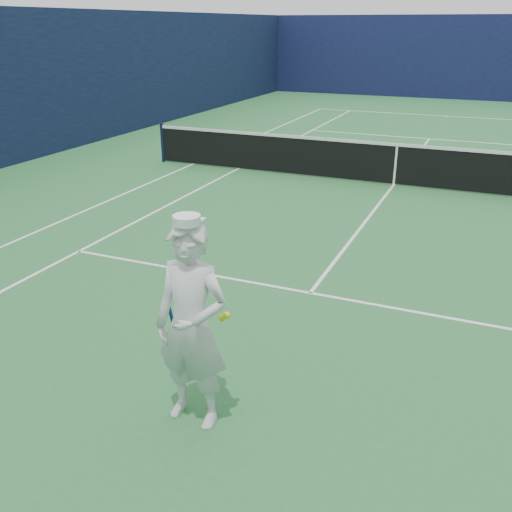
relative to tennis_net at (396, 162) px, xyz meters
The scene contains 5 objects.
ground 0.55m from the tennis_net, ahead, with size 80.00×80.00×0.00m, color #286934.
court_markings 0.55m from the tennis_net, ahead, with size 11.03×23.83×0.01m.
windscreen_fence 1.45m from the tennis_net, ahead, with size 20.12×36.12×4.00m.
tennis_net is the anchor object (origin of this frame).
tennis_player 9.50m from the tennis_net, 91.02° to the right, with size 0.80×0.52×2.09m.
Camera 1 is at (2.17, -13.47, 3.59)m, focal length 40.00 mm.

